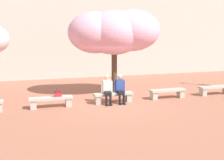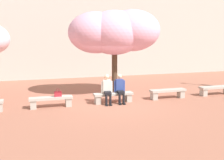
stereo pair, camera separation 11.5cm
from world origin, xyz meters
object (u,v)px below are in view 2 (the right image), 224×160
object	(u,v)px
stone_bench_near_west	(51,100)
person_seated_right	(120,87)
stone_bench_center	(113,96)
stone_bench_east_end	(216,89)
handbag	(58,93)
cherry_tree_main	(115,32)
stone_bench_near_east	(168,92)
person_seated_left	(107,88)

from	to	relation	value
stone_bench_near_west	person_seated_right	distance (m)	3.04
stone_bench_center	stone_bench_east_end	xyz separation A→B (m)	(5.45, 0.00, 0.00)
handbag	cherry_tree_main	world-z (taller)	cherry_tree_main
stone_bench_near_east	person_seated_right	world-z (taller)	person_seated_right
handbag	stone_bench_near_east	bearing A→B (deg)	0.08
stone_bench_near_east	stone_bench_east_end	world-z (taller)	same
person_seated_right	stone_bench_near_east	bearing A→B (deg)	1.26
person_seated_right	cherry_tree_main	world-z (taller)	cherry_tree_main
stone_bench_near_east	person_seated_right	distance (m)	2.46
person_seated_left	person_seated_right	size ratio (longest dim) A/B	1.00
person_seated_left	stone_bench_east_end	bearing A→B (deg)	0.53
person_seated_right	cherry_tree_main	size ratio (longest dim) A/B	0.29
stone_bench_near_east	stone_bench_center	bearing A→B (deg)	180.00
stone_bench_center	stone_bench_near_east	size ratio (longest dim) A/B	1.00
person_seated_right	cherry_tree_main	distance (m)	2.91
person_seated_right	handbag	bearing A→B (deg)	179.04
stone_bench_center	stone_bench_east_end	size ratio (longest dim) A/B	1.00
stone_bench_east_end	person_seated_right	size ratio (longest dim) A/B	1.38
person_seated_left	cherry_tree_main	size ratio (longest dim) A/B	0.29
stone_bench_near_west	person_seated_right	bearing A→B (deg)	-1.01
stone_bench_east_end	person_seated_left	distance (m)	5.76
stone_bench_near_west	handbag	size ratio (longest dim) A/B	5.24
stone_bench_near_east	stone_bench_east_end	size ratio (longest dim) A/B	1.00
stone_bench_near_east	stone_bench_east_end	bearing A→B (deg)	0.00
person_seated_left	person_seated_right	xyz separation A→B (m)	(0.60, -0.00, 0.00)
handbag	cherry_tree_main	bearing A→B (deg)	26.82
person_seated_left	person_seated_right	world-z (taller)	same
stone_bench_near_west	handbag	xyz separation A→B (m)	(0.29, -0.01, 0.28)
stone_bench_near_west	stone_bench_center	bearing A→B (deg)	0.00
handbag	person_seated_right	bearing A→B (deg)	-0.96
person_seated_right	stone_bench_center	bearing A→B (deg)	169.61
stone_bench_center	cherry_tree_main	bearing A→B (deg)	70.44
stone_bench_center	cherry_tree_main	xyz separation A→B (m)	(0.53, 1.49, 2.85)
cherry_tree_main	stone_bench_near_east	bearing A→B (deg)	-34.17
person_seated_left	handbag	size ratio (longest dim) A/B	3.81
stone_bench_near_east	handbag	world-z (taller)	handbag
cherry_tree_main	person_seated_right	bearing A→B (deg)	-98.78
stone_bench_near_west	cherry_tree_main	size ratio (longest dim) A/B	0.40
stone_bench_near_west	cherry_tree_main	xyz separation A→B (m)	(3.25, 1.49, 2.85)
person_seated_left	cherry_tree_main	distance (m)	3.01
stone_bench_near_west	stone_bench_east_end	bearing A→B (deg)	0.00
person_seated_left	cherry_tree_main	xyz separation A→B (m)	(0.83, 1.54, 2.45)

